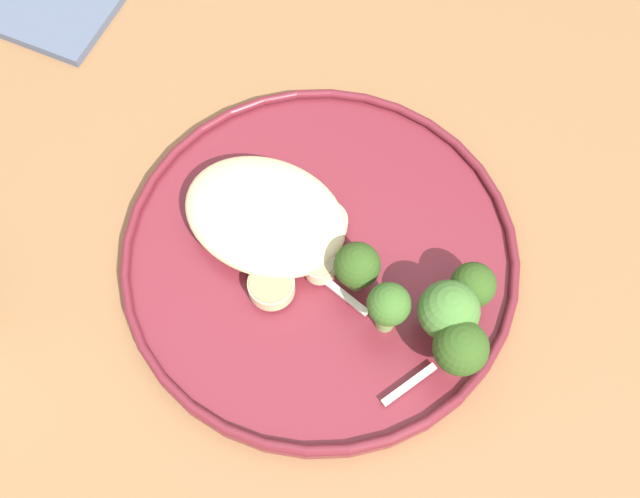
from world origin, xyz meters
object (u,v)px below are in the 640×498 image
seared_scallop_on_noodles (271,286)px  broccoli_floret_tall_stalk (472,286)px  seared_scallop_front_small (266,214)px  broccoli_floret_front_edge (388,306)px  broccoli_floret_beside_noodles (357,266)px  seared_scallop_left_edge (259,183)px  broccoli_floret_small_sprig (460,349)px  seared_scallop_right_edge (325,223)px  broccoli_floret_split_head (449,311)px  dinner_plate (320,256)px  seared_scallop_rear_pale (320,267)px

seared_scallop_on_noodles → broccoli_floret_tall_stalk: size_ratio=0.73×
seared_scallop_front_small → broccoli_floret_front_edge: 0.12m
seared_scallop_front_small → broccoli_floret_front_edge: (0.11, -0.03, 0.02)m
broccoli_floret_beside_noodles → seared_scallop_left_edge: bearing=158.9°
broccoli_floret_tall_stalk → broccoli_floret_small_sprig: broccoli_floret_small_sprig is taller
seared_scallop_right_edge → broccoli_floret_split_head: broccoli_floret_split_head is taller
broccoli_floret_beside_noodles → broccoli_floret_tall_stalk: (0.08, 0.02, -0.00)m
dinner_plate → seared_scallop_left_edge: bearing=156.3°
seared_scallop_right_edge → seared_scallop_on_noodles: seared_scallop_on_noodles is taller
seared_scallop_rear_pale → broccoli_floret_tall_stalk: size_ratio=0.50×
broccoli_floret_beside_noodles → broccoli_floret_tall_stalk: 0.08m
seared_scallop_left_edge → broccoli_floret_tall_stalk: broccoli_floret_tall_stalk is taller
seared_scallop_on_noodles → broccoli_floret_front_edge: size_ratio=0.62×
seared_scallop_rear_pale → broccoli_floret_split_head: (0.09, -0.00, 0.02)m
seared_scallop_on_noodles → broccoli_floret_split_head: (0.12, 0.03, 0.02)m
seared_scallop_right_edge → broccoli_floret_small_sprig: bearing=-24.1°
dinner_plate → broccoli_floret_beside_noodles: 0.05m
broccoli_floret_split_head → seared_scallop_rear_pale: bearing=179.3°
broccoli_floret_beside_noodles → broccoli_floret_split_head: size_ratio=0.85×
seared_scallop_on_noodles → seared_scallop_right_edge: bearing=79.1°
dinner_plate → broccoli_floret_small_sprig: size_ratio=5.16×
seared_scallop_rear_pale → broccoli_floret_split_head: 0.10m
seared_scallop_front_small → broccoli_floret_small_sprig: (0.16, -0.04, 0.02)m
seared_scallop_left_edge → broccoli_floret_tall_stalk: bearing=-5.0°
broccoli_floret_split_head → broccoli_floret_front_edge: bearing=-159.6°
seared_scallop_rear_pale → broccoli_floret_split_head: broccoli_floret_split_head is taller
broccoli_floret_beside_noodles → broccoli_floret_small_sprig: bearing=-16.7°
seared_scallop_right_edge → broccoli_floret_tall_stalk: broccoli_floret_tall_stalk is taller
seared_scallop_on_noodles → broccoli_floret_small_sprig: 0.14m
seared_scallop_right_edge → broccoli_floret_small_sprig: size_ratio=0.59×
seared_scallop_on_noodles → seared_scallop_front_small: 0.06m
broccoli_floret_front_edge → seared_scallop_right_edge: bearing=145.3°
seared_scallop_rear_pale → seared_scallop_front_small: 0.06m
seared_scallop_left_edge → broccoli_floret_beside_noodles: (0.10, -0.04, 0.02)m
broccoli_floret_front_edge → broccoli_floret_tall_stalk: size_ratio=1.17×
dinner_plate → seared_scallop_left_edge: seared_scallop_left_edge is taller
seared_scallop_rear_pale → broccoli_floret_tall_stalk: bearing=14.3°
broccoli_floret_front_edge → broccoli_floret_small_sprig: (0.05, -0.01, 0.00)m
dinner_plate → broccoli_floret_beside_noodles: bearing=-15.6°
seared_scallop_on_noodles → broccoli_floret_split_head: size_ratio=0.58×
seared_scallop_right_edge → seared_scallop_rear_pale: bearing=-69.9°
broccoli_floret_tall_stalk → broccoli_floret_split_head: (-0.01, -0.03, 0.01)m
seared_scallop_rear_pale → broccoli_floret_tall_stalk: (0.10, 0.03, 0.02)m
dinner_plate → seared_scallop_rear_pale: (0.01, -0.01, 0.01)m
seared_scallop_right_edge → broccoli_floret_split_head: size_ratio=0.58×
broccoli_floret_split_head → seared_scallop_front_small: bearing=172.1°
broccoli_floret_beside_noodles → broccoli_floret_front_edge: (0.03, -0.02, 0.00)m
seared_scallop_right_edge → broccoli_floret_beside_noodles: size_ratio=0.69×
seared_scallop_front_small → seared_scallop_left_edge: 0.03m
seared_scallop_rear_pale → seared_scallop_right_edge: bearing=110.1°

